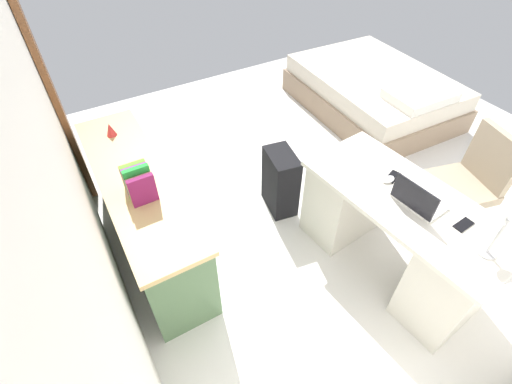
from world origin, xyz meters
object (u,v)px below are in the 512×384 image
suitcase_black (280,182)px  cell_phone_by_mouse (393,177)px  cell_phone_near_laptop (464,225)px  office_chair (462,189)px  desk_lamp (500,219)px  figurine_small (110,129)px  desk (395,232)px  computer_mouse (389,179)px  credenza (145,212)px  bed (373,92)px  laptop (417,200)px

suitcase_black → cell_phone_by_mouse: size_ratio=4.37×
cell_phone_near_laptop → cell_phone_by_mouse: size_ratio=1.00×
cell_phone_near_laptop → cell_phone_by_mouse: 0.55m
office_chair → desk_lamp: size_ratio=2.72×
office_chair → figurine_small: size_ratio=8.55×
desk → desk_lamp: bearing=-174.1°
computer_mouse → figurine_small: size_ratio=0.91×
suitcase_black → computer_mouse: bearing=-144.2°
credenza → figurine_small: figurine_small is taller
bed → suitcase_black: 2.07m
cell_phone_near_laptop → desk_lamp: desk_lamp is taller
credenza → suitcase_black: credenza is taller
office_chair → credenza: office_chair is taller
laptop → desk_lamp: size_ratio=0.96×
desk → laptop: bearing=171.8°
desk_lamp → desk: bearing=5.9°
bed → cell_phone_by_mouse: cell_phone_by_mouse is taller
credenza → cell_phone_near_laptop: cell_phone_near_laptop is taller
credenza → cell_phone_near_laptop: bearing=-131.9°
desk → laptop: (-0.07, 0.01, 0.41)m
laptop → cell_phone_by_mouse: (0.28, -0.07, -0.04)m
desk → suitcase_black: 1.05m
office_chair → desk_lamp: bearing=126.6°
cell_phone_near_laptop → desk_lamp: bearing=154.9°
credenza → figurine_small: 0.72m
computer_mouse → desk: bearing=172.6°
bed → figurine_small: figurine_small is taller
office_chair → figurine_small: (1.68, 2.32, 0.39)m
desk → cell_phone_near_laptop: size_ratio=11.00×
bed → computer_mouse: bearing=136.9°
desk → suitcase_black: desk is taller
office_chair → figurine_small: bearing=54.1°
computer_mouse → cell_phone_near_laptop: 0.55m
figurine_small → bed: bearing=-88.2°
computer_mouse → figurine_small: 2.17m
computer_mouse → desk_lamp: bearing=178.3°
bed → figurine_small: size_ratio=17.81×
suitcase_black → figurine_small: (0.75, 1.16, 0.51)m
laptop → desk_lamp: bearing=-172.0°
cell_phone_near_laptop → credenza: bearing=44.2°
office_chair → figurine_small: office_chair is taller
desk → bed: size_ratio=0.76×
laptop → cell_phone_near_laptop: laptop is taller
desk_lamp → cell_phone_near_laptop: bearing=-21.3°
desk → office_chair: office_chair is taller
office_chair → suitcase_black: bearing=51.1°
cell_phone_near_laptop → desk_lamp: 0.31m
suitcase_black → figurine_small: figurine_small is taller
desk → cell_phone_near_laptop: 0.51m
credenza → cell_phone_near_laptop: size_ratio=13.24×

